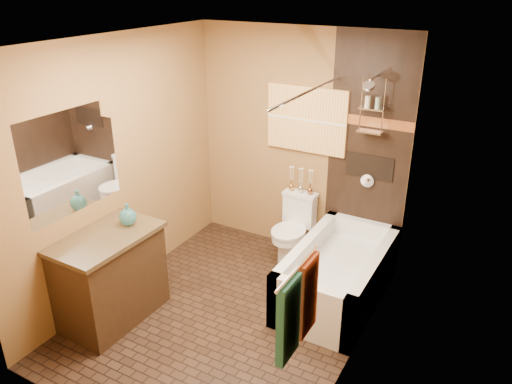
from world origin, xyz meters
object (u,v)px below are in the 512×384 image
Objects in this scene: sunset_painting at (306,120)px; bathtub at (338,278)px; toilet at (293,228)px; vanity at (110,277)px.

sunset_painting is 1.67m from bathtub.
bathtub is 2.03× the size of toilet.
bathtub is at bearing -33.29° from toilet.
bathtub is 0.87m from toilet.
vanity reaches higher than toilet.
bathtub is at bearing 38.21° from vanity.
sunset_painting is 0.60× the size of bathtub.
bathtub is 2.17m from vanity.
toilet is 0.75× the size of vanity.
sunset_painting is at bearing 64.73° from vanity.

